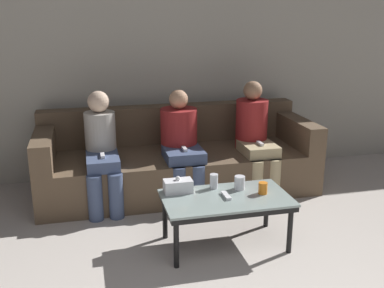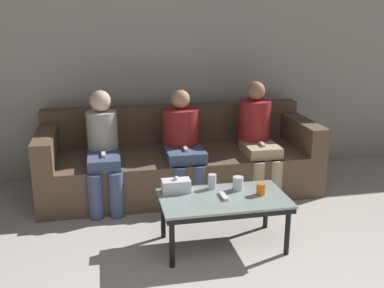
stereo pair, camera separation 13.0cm
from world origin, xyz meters
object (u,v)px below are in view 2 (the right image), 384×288
(seated_person_mid_left, at_px, (183,141))
(seated_person_mid_right, at_px, (257,135))
(couch, at_px, (179,161))
(cup_near_right, at_px, (212,181))
(cup_far_center, at_px, (261,189))
(tissue_box, at_px, (176,186))
(game_remote, at_px, (224,196))
(seated_person_left_end, at_px, (103,147))
(cup_near_left, at_px, (238,183))
(coffee_table, at_px, (223,202))

(seated_person_mid_left, distance_m, seated_person_mid_right, 0.75)
(couch, relative_size, cup_near_right, 23.05)
(cup_far_center, bearing_deg, tissue_box, 163.67)
(game_remote, height_order, seated_person_left_end, seated_person_left_end)
(cup_far_center, bearing_deg, cup_near_left, 138.44)
(couch, relative_size, tissue_box, 12.35)
(cup_near_left, relative_size, seated_person_mid_right, 0.10)
(cup_near_left, height_order, tissue_box, tissue_box)
(cup_near_right, distance_m, seated_person_mid_right, 1.09)
(couch, height_order, cup_near_right, couch)
(couch, height_order, coffee_table, couch)
(cup_near_right, height_order, seated_person_mid_right, seated_person_mid_right)
(coffee_table, bearing_deg, cup_far_center, -1.41)
(cup_near_left, relative_size, game_remote, 0.72)
(cup_far_center, distance_m, tissue_box, 0.66)
(cup_near_left, distance_m, cup_near_right, 0.20)
(cup_far_center, bearing_deg, couch, 108.38)
(couch, relative_size, seated_person_mid_right, 2.47)
(cup_near_right, relative_size, cup_far_center, 1.29)
(seated_person_mid_right, bearing_deg, couch, 164.59)
(seated_person_mid_right, bearing_deg, cup_near_left, -117.57)
(couch, distance_m, seated_person_mid_right, 0.83)
(couch, distance_m, cup_near_right, 1.08)
(cup_near_left, distance_m, seated_person_mid_left, 0.97)
(tissue_box, bearing_deg, cup_near_left, -6.62)
(couch, xyz_separation_m, seated_person_mid_left, (0.00, -0.20, 0.27))
(tissue_box, xyz_separation_m, seated_person_left_end, (-0.54, 0.83, 0.10))
(cup_near_left, height_order, seated_person_left_end, seated_person_left_end)
(cup_far_center, bearing_deg, seated_person_left_end, 138.97)
(cup_far_center, relative_size, seated_person_left_end, 0.09)
(couch, xyz_separation_m, seated_person_left_end, (-0.75, -0.24, 0.27))
(seated_person_left_end, bearing_deg, seated_person_mid_right, 1.14)
(cup_near_right, distance_m, seated_person_mid_left, 0.86)
(coffee_table, distance_m, cup_far_center, 0.31)
(cup_near_left, bearing_deg, tissue_box, 173.38)
(coffee_table, bearing_deg, seated_person_mid_right, 58.80)
(cup_far_center, distance_m, seated_person_mid_right, 1.11)
(cup_near_left, xyz_separation_m, tissue_box, (-0.49, 0.06, -0.00))
(tissue_box, bearing_deg, couch, 78.77)
(seated_person_mid_left, bearing_deg, cup_near_right, -84.61)
(cup_near_left, bearing_deg, seated_person_mid_right, 62.43)
(tissue_box, bearing_deg, coffee_table, -27.87)
(couch, bearing_deg, seated_person_mid_left, -90.00)
(cup_near_right, bearing_deg, tissue_box, -177.76)
(tissue_box, distance_m, seated_person_mid_left, 0.90)
(seated_person_mid_right, bearing_deg, cup_near_right, -128.27)
(seated_person_left_end, bearing_deg, seated_person_mid_left, 2.51)
(coffee_table, relative_size, seated_person_mid_left, 0.93)
(coffee_table, xyz_separation_m, seated_person_mid_left, (-0.12, 1.04, 0.20))
(couch, distance_m, cup_near_left, 1.17)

